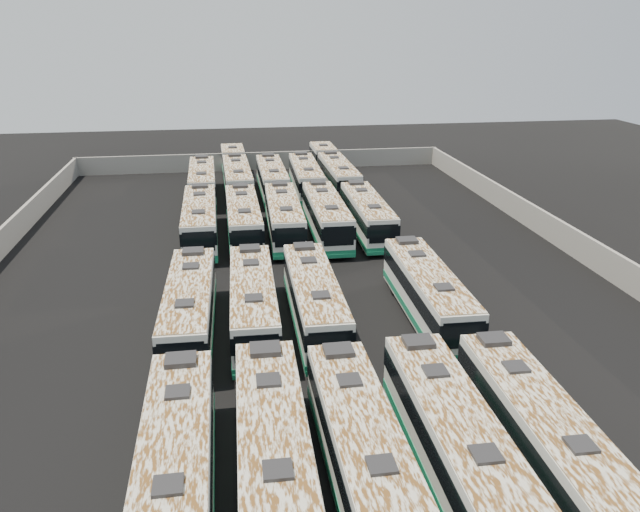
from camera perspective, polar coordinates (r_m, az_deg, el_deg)
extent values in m
plane|color=black|center=(44.92, -2.29, -2.16)|extent=(140.00, 140.00, 0.00)
cube|color=gray|center=(79.30, -5.33, 8.65)|extent=(45.20, 0.30, 2.20)
cube|color=gray|center=(51.75, 23.04, 0.58)|extent=(0.30, 73.20, 2.20)
cube|color=beige|center=(25.03, -12.97, -18.42)|extent=(2.65, 12.48, 2.86)
cube|color=#146B48|center=(25.69, -12.78, -20.24)|extent=(2.70, 12.53, 0.44)
cube|color=black|center=(24.74, -13.06, -17.56)|extent=(2.71, 12.54, 0.96)
cube|color=beige|center=(24.15, -13.25, -15.72)|extent=(2.60, 12.23, 0.07)
cube|color=black|center=(21.93, -13.74, -19.71)|extent=(0.99, 0.99, 0.15)
cube|color=black|center=(26.36, -12.90, -12.03)|extent=(0.99, 0.99, 0.15)
cube|color=black|center=(28.47, -12.63, -9.26)|extent=(1.36, 1.15, 0.27)
cylinder|color=black|center=(29.08, -14.57, -15.51)|extent=(0.30, 1.04, 1.04)
cylinder|color=black|center=(28.90, -10.03, -15.36)|extent=(0.30, 1.04, 1.04)
cube|color=beige|center=(25.06, -4.27, -17.71)|extent=(2.88, 12.76, 2.91)
cube|color=#146B48|center=(25.73, -4.20, -19.58)|extent=(2.93, 12.81, 0.44)
cube|color=black|center=(24.76, -4.30, -16.84)|extent=(2.94, 12.82, 0.97)
cube|color=beige|center=(24.17, -4.36, -14.94)|extent=(2.82, 12.50, 0.07)
cube|color=black|center=(21.88, -3.89, -18.95)|extent=(1.02, 1.02, 0.15)
cube|color=black|center=(26.44, -4.75, -11.25)|extent=(1.02, 1.02, 0.15)
cube|color=black|center=(28.60, -5.04, -8.49)|extent=(1.40, 1.19, 0.28)
cylinder|color=black|center=(29.08, -7.03, -14.90)|extent=(0.32, 1.06, 1.06)
cylinder|color=black|center=(29.15, -2.43, -14.65)|extent=(0.32, 1.06, 1.06)
cube|color=beige|center=(25.32, 3.93, -17.42)|extent=(2.65, 12.31, 2.82)
cube|color=#146B48|center=(25.96, 3.87, -19.21)|extent=(2.70, 12.36, 0.43)
cube|color=black|center=(25.04, 3.96, -16.57)|extent=(2.71, 12.37, 0.94)
cube|color=beige|center=(24.46, 4.01, -14.76)|extent=(2.59, 12.06, 0.07)
cube|color=black|center=(22.31, 5.65, -18.48)|extent=(0.98, 0.98, 0.14)
cube|color=black|center=(26.60, 2.70, -11.27)|extent=(0.98, 0.98, 0.14)
cube|color=black|center=(28.65, 1.70, -8.63)|extent=(1.34, 1.14, 0.27)
cylinder|color=black|center=(28.99, -0.10, -14.89)|extent=(0.29, 1.03, 1.02)
cylinder|color=black|center=(29.35, 4.27, -14.46)|extent=(0.29, 1.03, 1.02)
cube|color=beige|center=(26.21, 12.23, -16.29)|extent=(2.73, 12.61, 2.88)
cube|color=#146B48|center=(26.85, 12.05, -18.09)|extent=(2.78, 12.66, 0.44)
cube|color=black|center=(25.93, 12.31, -15.44)|extent=(2.79, 12.67, 0.96)
cube|color=beige|center=(25.37, 12.48, -13.62)|extent=(2.67, 12.35, 0.07)
cube|color=black|center=(23.24, 14.93, -17.10)|extent=(1.00, 1.00, 0.15)
cube|color=black|center=(27.49, 10.51, -10.29)|extent=(1.00, 1.00, 0.15)
cube|color=black|center=(29.54, 8.99, -7.76)|extent=(1.37, 1.17, 0.27)
cylinder|color=black|center=(29.74, 7.26, -14.03)|extent=(0.30, 1.05, 1.05)
cylinder|color=black|center=(30.35, 11.46, -13.53)|extent=(0.30, 1.05, 1.05)
cube|color=beige|center=(27.61, 19.50, -15.12)|extent=(2.74, 12.28, 2.81)
cube|color=#146B48|center=(28.20, 19.25, -16.83)|extent=(2.79, 12.33, 0.43)
cube|color=black|center=(27.35, 19.62, -14.33)|extent=(2.80, 12.34, 0.94)
cube|color=beige|center=(26.83, 19.87, -12.62)|extent=(2.68, 12.04, 0.07)
cube|color=black|center=(24.87, 22.76, -15.63)|extent=(0.98, 0.98, 0.14)
cube|color=black|center=(28.80, 17.49, -9.65)|extent=(0.98, 0.98, 0.14)
cube|color=black|center=(30.71, 15.61, -7.35)|extent=(1.34, 1.14, 0.27)
cylinder|color=black|center=(30.78, 14.07, -13.27)|extent=(0.30, 1.02, 1.02)
cylinder|color=black|center=(31.59, 17.85, -12.72)|extent=(0.30, 1.02, 1.02)
cube|color=beige|center=(37.09, -11.82, -4.68)|extent=(2.83, 12.48, 2.85)
cube|color=#146B48|center=(37.54, -11.71, -6.12)|extent=(2.88, 12.53, 0.44)
cube|color=black|center=(36.89, -11.87, -4.02)|extent=(2.89, 12.54, 0.95)
cube|color=black|center=(31.40, -12.57, -8.95)|extent=(2.28, 0.10, 1.50)
cube|color=#146B48|center=(32.20, -12.35, -11.41)|extent=(2.59, 0.15, 0.29)
cube|color=beige|center=(36.50, -11.99, -2.62)|extent=(2.77, 12.23, 0.07)
cube|color=black|center=(33.96, -12.29, -4.26)|extent=(1.00, 1.00, 0.15)
cube|color=black|center=(38.99, -11.74, -0.91)|extent=(1.00, 1.00, 0.15)
cube|color=black|center=(41.30, -11.54, 0.41)|extent=(1.37, 1.17, 0.27)
cylinder|color=black|center=(34.26, -13.95, -9.50)|extent=(0.31, 1.04, 1.04)
cylinder|color=black|center=(34.06, -10.20, -9.38)|extent=(0.31, 1.04, 1.04)
cylinder|color=black|center=(41.32, -12.89, -4.00)|extent=(0.31, 1.04, 1.04)
cylinder|color=black|center=(41.15, -9.82, -3.88)|extent=(0.31, 1.04, 1.04)
cube|color=beige|center=(37.22, -6.14, -4.29)|extent=(2.80, 12.31, 2.81)
cube|color=#146B48|center=(37.66, -6.08, -5.71)|extent=(2.85, 12.37, 0.43)
cube|color=black|center=(37.03, -6.17, -3.64)|extent=(2.86, 12.38, 0.94)
cube|color=black|center=(31.57, -5.81, -8.41)|extent=(2.25, 0.10, 1.48)
cube|color=#146B48|center=(32.35, -5.71, -10.83)|extent=(2.56, 0.15, 0.29)
cube|color=beige|center=(36.64, -6.23, -2.25)|extent=(2.74, 12.07, 0.07)
cube|color=black|center=(34.12, -6.10, -3.84)|extent=(0.99, 0.99, 0.14)
cube|color=black|center=(39.11, -6.35, -0.60)|extent=(0.99, 0.99, 0.14)
cube|color=black|center=(41.39, -6.45, 0.68)|extent=(1.35, 1.15, 0.27)
cylinder|color=black|center=(34.29, -7.70, -9.02)|extent=(0.31, 1.03, 1.02)
cylinder|color=black|center=(34.32, -4.01, -8.84)|extent=(0.31, 1.03, 1.02)
cylinder|color=black|center=(41.31, -7.77, -3.67)|extent=(0.31, 1.03, 1.02)
cylinder|color=black|center=(41.34, -4.73, -3.53)|extent=(0.31, 1.03, 1.02)
cube|color=beige|center=(37.33, -0.52, -4.07)|extent=(2.70, 12.35, 2.82)
cube|color=#146B48|center=(37.77, -0.52, -5.50)|extent=(2.75, 12.40, 0.43)
cube|color=black|center=(37.14, -0.52, -3.42)|extent=(2.76, 12.41, 0.94)
cube|color=black|center=(31.71, 0.97, -8.14)|extent=(2.26, 0.08, 1.49)
cube|color=#146B48|center=(32.49, 0.95, -10.57)|extent=(2.57, 0.13, 0.29)
cube|color=beige|center=(36.75, -0.53, -2.03)|extent=(2.65, 12.10, 0.07)
cube|color=black|center=(34.24, 0.07, -3.59)|extent=(0.99, 0.99, 0.14)
cube|color=black|center=(39.21, -1.05, -0.38)|extent=(0.99, 0.99, 0.14)
cube|color=black|center=(41.49, -1.47, 0.89)|extent=(1.35, 1.14, 0.27)
cylinder|color=black|center=(34.29, -1.48, -8.81)|extent=(0.30, 1.03, 1.03)
cylinder|color=black|center=(34.57, 2.18, -8.56)|extent=(0.30, 1.03, 1.03)
cylinder|color=black|center=(41.31, -2.75, -3.49)|extent=(0.30, 1.03, 1.03)
cylinder|color=black|center=(41.55, 0.27, -3.32)|extent=(0.30, 1.03, 1.03)
cube|color=beige|center=(38.86, 9.84, -3.34)|extent=(2.82, 12.48, 2.85)
cube|color=#146B48|center=(39.28, 9.75, -4.73)|extent=(2.87, 12.53, 0.44)
cube|color=black|center=(38.67, 9.89, -2.71)|extent=(2.88, 12.54, 0.95)
cube|color=black|center=(33.42, 13.00, -7.08)|extent=(2.28, 0.10, 1.50)
cube|color=#146B48|center=(34.17, 12.78, -9.44)|extent=(2.59, 0.15, 0.29)
cube|color=beige|center=(38.30, 9.98, -1.35)|extent=(2.77, 12.23, 0.07)
cube|color=black|center=(35.87, 11.26, -2.81)|extent=(1.00, 1.00, 0.15)
cube|color=black|center=(40.70, 8.86, 0.20)|extent=(1.00, 1.00, 0.15)
cube|color=black|center=(42.92, 7.96, 1.41)|extent=(1.37, 1.16, 0.27)
cylinder|color=black|center=(35.69, 9.87, -7.87)|extent=(0.31, 1.04, 1.04)
cylinder|color=black|center=(36.38, 13.23, -7.56)|extent=(0.31, 1.04, 1.04)
cylinder|color=black|center=(42.57, 6.76, -2.86)|extent=(0.31, 1.04, 1.04)
cylinder|color=black|center=(43.15, 9.62, -2.68)|extent=(0.31, 1.04, 1.04)
cube|color=beige|center=(53.04, -10.91, 3.18)|extent=(2.82, 12.78, 2.92)
cube|color=#146B48|center=(53.36, -10.83, 2.09)|extent=(2.87, 12.83, 0.45)
cube|color=black|center=(52.90, -10.94, 3.68)|extent=(2.88, 12.84, 0.98)
cube|color=black|center=(46.86, -11.05, 1.29)|extent=(2.34, 0.09, 1.54)
cube|color=#146B48|center=(47.41, -10.91, -0.56)|extent=(2.66, 0.13, 0.30)
cube|color=beige|center=(52.63, -11.02, 4.73)|extent=(2.76, 12.52, 0.07)
cube|color=black|center=(49.90, -11.08, 3.99)|extent=(1.02, 1.02, 0.15)
cube|color=black|center=(55.30, -10.98, 5.62)|extent=(1.02, 1.02, 0.15)
cube|color=black|center=(57.76, -10.94, 6.31)|extent=(1.40, 1.19, 0.28)
cylinder|color=black|center=(49.64, -12.18, 0.29)|extent=(0.31, 1.07, 1.06)
cylinder|color=black|center=(49.56, -9.56, 0.44)|extent=(0.31, 1.07, 1.06)
cylinder|color=black|center=(57.36, -11.90, 3.07)|extent=(0.31, 1.07, 1.06)
cylinder|color=black|center=(57.30, -9.63, 3.21)|extent=(0.31, 1.07, 1.06)
cube|color=beige|center=(52.95, -7.01, 3.33)|extent=(2.72, 12.49, 2.86)
cube|color=#146B48|center=(53.26, -6.96, 2.26)|extent=(2.77, 12.54, 0.44)
cube|color=black|center=(52.81, -7.03, 3.82)|extent=(2.78, 12.55, 0.96)
cube|color=black|center=(46.90, -6.67, 1.50)|extent=(2.29, 0.08, 1.51)
cube|color=#146B48|center=(47.44, -6.59, -0.32)|extent=(2.60, 0.13, 0.29)
cube|color=beige|center=(52.54, -7.08, 4.85)|extent=(2.66, 12.24, 0.07)
cube|color=black|center=(49.87, -6.94, 4.13)|extent=(1.00, 1.00, 0.15)
cube|color=black|center=(55.16, -7.21, 5.71)|extent=(1.00, 1.00, 0.15)
cube|color=black|center=(57.56, -7.33, 6.39)|extent=(1.36, 1.16, 0.27)
cylinder|color=black|center=(49.54, -8.02, 0.51)|extent=(0.30, 1.04, 1.04)
cylinder|color=black|center=(49.62, -5.45, 0.65)|extent=(0.30, 1.04, 1.04)
cylinder|color=black|center=(57.11, -8.26, 3.22)|extent=(0.30, 1.04, 1.04)
cylinder|color=black|center=(57.18, -6.03, 3.34)|extent=(0.30, 1.04, 1.04)
cube|color=beige|center=(53.16, -3.31, 3.54)|extent=(2.93, 12.62, 2.88)
cube|color=#146B48|center=(53.47, -3.29, 2.46)|extent=(2.99, 12.67, 0.44)
cube|color=black|center=(53.02, -3.32, 4.03)|extent=(3.00, 12.68, 0.96)
cube|color=black|center=(47.07, -2.76, 1.71)|extent=(2.30, 0.12, 1.52)
cube|color=#146B48|center=(47.61, -2.73, -0.11)|extent=(2.62, 0.17, 0.29)
cube|color=beige|center=(52.75, -3.34, 5.06)|extent=(2.88, 12.37, 0.07)
cube|color=black|center=(50.07, -3.12, 4.34)|extent=(1.02, 1.02, 0.15)
cube|color=black|center=(55.38, -3.55, 5.92)|extent=(1.02, 1.02, 0.15)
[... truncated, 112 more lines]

